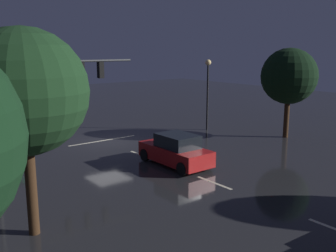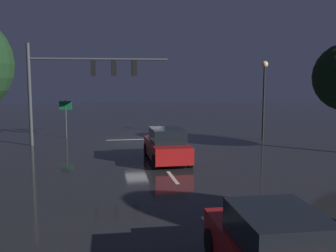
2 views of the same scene
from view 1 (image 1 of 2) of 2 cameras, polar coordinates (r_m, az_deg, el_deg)
name	(u,v)px [view 1 (image 1 of 2)]	position (r m, az deg, el deg)	size (l,w,h in m)	color
ground_plane	(108,142)	(25.84, -8.94, -2.38)	(80.00, 80.00, 0.00)	#232326
traffic_signal_assembly	(50,80)	(23.00, -17.11, 6.54)	(8.73, 0.47, 6.31)	#383A3D
lane_dash_far	(141,155)	(22.52, -3.97, -4.31)	(2.20, 0.16, 0.01)	beige
lane_dash_mid	(214,183)	(18.08, 6.84, -8.35)	(2.20, 0.16, 0.01)	beige
stop_bar	(103,140)	(26.34, -9.57, -2.13)	(5.00, 0.16, 0.01)	beige
car_approaching	(176,151)	(20.36, 1.14, -3.67)	(1.91, 4.37, 1.70)	maroon
street_lamp_left_kerb	(208,81)	(29.06, 5.92, 6.59)	(0.44, 0.44, 5.31)	black
route_sign	(13,118)	(25.78, -22.02, 1.17)	(0.89, 0.26, 2.62)	#383A3D
tree_left_far	(289,76)	(27.60, 17.50, 7.03)	(3.81, 3.81, 6.17)	#382314
tree_right_far	(24,92)	(12.82, -20.54, 4.69)	(4.04, 4.04, 6.79)	#382314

